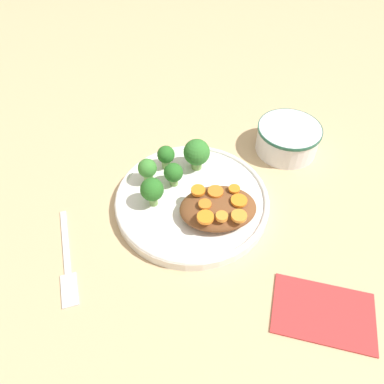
# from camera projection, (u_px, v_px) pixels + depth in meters

# --- Properties ---
(ground_plane) EXTENTS (4.00, 4.00, 0.00)m
(ground_plane) POSITION_uv_depth(u_px,v_px,m) (192.00, 205.00, 0.66)
(ground_plane) COLOR tan
(plate) EXTENTS (0.27, 0.27, 0.02)m
(plate) POSITION_uv_depth(u_px,v_px,m) (192.00, 200.00, 0.65)
(plate) COLOR white
(plate) RESTS_ON ground_plane
(dip_bowl) EXTENTS (0.12, 0.12, 0.06)m
(dip_bowl) POSITION_uv_depth(u_px,v_px,m) (288.00, 137.00, 0.73)
(dip_bowl) COLOR silver
(dip_bowl) RESTS_ON ground_plane
(stew_mound) EXTENTS (0.13, 0.09, 0.03)m
(stew_mound) POSITION_uv_depth(u_px,v_px,m) (218.00, 208.00, 0.61)
(stew_mound) COLOR brown
(stew_mound) RESTS_ON plate
(broccoli_floret_0) EXTENTS (0.03, 0.03, 0.05)m
(broccoli_floret_0) POSITION_uv_depth(u_px,v_px,m) (166.00, 156.00, 0.68)
(broccoli_floret_0) COLOR #7FA85B
(broccoli_floret_0) RESTS_ON plate
(broccoli_floret_1) EXTENTS (0.03, 0.03, 0.05)m
(broccoli_floret_1) POSITION_uv_depth(u_px,v_px,m) (173.00, 173.00, 0.65)
(broccoli_floret_1) COLOR #759E51
(broccoli_floret_1) RESTS_ON plate
(broccoli_floret_2) EXTENTS (0.04, 0.04, 0.06)m
(broccoli_floret_2) POSITION_uv_depth(u_px,v_px,m) (152.00, 190.00, 0.61)
(broccoli_floret_2) COLOR #759E51
(broccoli_floret_2) RESTS_ON plate
(broccoli_floret_3) EXTENTS (0.05, 0.05, 0.06)m
(broccoli_floret_3) POSITION_uv_depth(u_px,v_px,m) (197.00, 153.00, 0.67)
(broccoli_floret_3) COLOR #759E51
(broccoli_floret_3) RESTS_ON plate
(broccoli_floret_4) EXTENTS (0.03, 0.03, 0.05)m
(broccoli_floret_4) POSITION_uv_depth(u_px,v_px,m) (147.00, 169.00, 0.65)
(broccoli_floret_4) COLOR #759E51
(broccoli_floret_4) RESTS_ON plate
(carrot_slice_0) EXTENTS (0.02, 0.02, 0.00)m
(carrot_slice_0) POSITION_uv_depth(u_px,v_px,m) (234.00, 189.00, 0.61)
(carrot_slice_0) COLOR orange
(carrot_slice_0) RESTS_ON stew_mound
(carrot_slice_1) EXTENTS (0.03, 0.03, 0.01)m
(carrot_slice_1) POSITION_uv_depth(u_px,v_px,m) (205.00, 217.00, 0.57)
(carrot_slice_1) COLOR orange
(carrot_slice_1) RESTS_ON stew_mound
(carrot_slice_2) EXTENTS (0.02, 0.02, 0.01)m
(carrot_slice_2) POSITION_uv_depth(u_px,v_px,m) (222.00, 216.00, 0.57)
(carrot_slice_2) COLOR orange
(carrot_slice_2) RESTS_ON stew_mound
(carrot_slice_3) EXTENTS (0.02, 0.02, 0.01)m
(carrot_slice_3) POSITION_uv_depth(u_px,v_px,m) (198.00, 190.00, 0.61)
(carrot_slice_3) COLOR orange
(carrot_slice_3) RESTS_ON stew_mound
(carrot_slice_4) EXTENTS (0.03, 0.03, 0.00)m
(carrot_slice_4) POSITION_uv_depth(u_px,v_px,m) (216.00, 192.00, 0.61)
(carrot_slice_4) COLOR orange
(carrot_slice_4) RESTS_ON stew_mound
(carrot_slice_5) EXTENTS (0.03, 0.03, 0.00)m
(carrot_slice_5) POSITION_uv_depth(u_px,v_px,m) (239.00, 201.00, 0.60)
(carrot_slice_5) COLOR orange
(carrot_slice_5) RESTS_ON stew_mound
(carrot_slice_6) EXTENTS (0.02, 0.02, 0.00)m
(carrot_slice_6) POSITION_uv_depth(u_px,v_px,m) (205.00, 204.00, 0.59)
(carrot_slice_6) COLOR orange
(carrot_slice_6) RESTS_ON stew_mound
(carrot_slice_7) EXTENTS (0.02, 0.02, 0.01)m
(carrot_slice_7) POSITION_uv_depth(u_px,v_px,m) (239.00, 216.00, 0.57)
(carrot_slice_7) COLOR orange
(carrot_slice_7) RESTS_ON stew_mound
(fork) EXTENTS (0.05, 0.18, 0.01)m
(fork) POSITION_uv_depth(u_px,v_px,m) (67.00, 264.00, 0.58)
(fork) COLOR silver
(fork) RESTS_ON ground_plane
(napkin) EXTENTS (0.17, 0.14, 0.01)m
(napkin) POSITION_uv_depth(u_px,v_px,m) (324.00, 312.00, 0.53)
(napkin) COLOR #B73333
(napkin) RESTS_ON ground_plane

